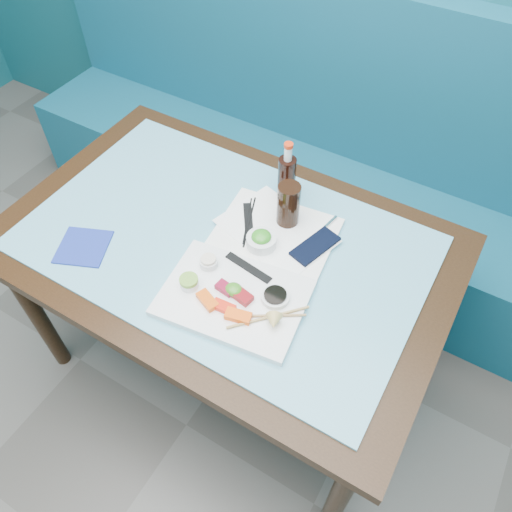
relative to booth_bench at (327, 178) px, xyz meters
The scene contains 34 objects.
booth_bench is the anchor object (origin of this frame).
dining_table 0.89m from the booth_bench, 90.00° to the right, with size 1.40×0.90×0.75m.
glass_top 0.92m from the booth_bench, 90.00° to the right, with size 1.22×0.76×0.01m, color #60A8C0.
sashimi_plate 1.09m from the booth_bench, 81.89° to the right, with size 0.40×0.28×0.02m, color white.
salmon_left 1.15m from the booth_bench, 84.96° to the right, with size 0.07×0.03×0.02m, color #EC5209.
salmon_mid 1.15m from the booth_bench, 82.27° to the right, with size 0.06×0.03×0.02m, color red.
salmon_right 1.16m from the booth_bench, 79.68° to the right, with size 0.07×0.03×0.02m, color #FF530A.
tuna_left 1.09m from the booth_bench, 83.53° to the right, with size 0.05×0.03×0.02m, color maroon.
tuna_right 1.10m from the booth_bench, 80.46° to the right, with size 0.06×0.04×0.02m, color maroon.
seaweed_garnish 1.09m from the booth_bench, 82.09° to the right, with size 0.05×0.05×0.03m, color #39801D.
ramekin_wasabi 1.12m from the booth_bench, 88.96° to the right, with size 0.05×0.05×0.02m, color white.
wasabi_fill 1.13m from the booth_bench, 88.96° to the right, with size 0.05×0.05×0.01m, color #6EA435.
ramekin_ginger 1.04m from the booth_bench, 88.56° to the right, with size 0.05×0.05×0.02m, color silver.
ginger_fill 1.05m from the booth_bench, 88.56° to the right, with size 0.04×0.04×0.01m, color beige.
soy_dish 1.07m from the booth_bench, 75.46° to the right, with size 0.08×0.08×0.02m, color silver.
soy_fill 1.08m from the booth_bench, 75.46° to the right, with size 0.06×0.06×0.01m, color black.
lemon_wedge 1.16m from the booth_bench, 74.47° to the right, with size 0.05×0.05×0.04m, color #D9BB67.
chopstick_sleeve 1.00m from the booth_bench, 81.89° to the right, with size 0.16×0.02×0.00m, color black.
wooden_chopstick_a 1.13m from the booth_bench, 76.08° to the right, with size 0.01×0.01×0.22m, color #9A7548.
wooden_chopstick_b 1.13m from the booth_bench, 75.56° to the right, with size 0.01×0.01×0.23m, color #A6874E.
serving_tray 0.84m from the booth_bench, 80.35° to the right, with size 0.36×0.27×0.01m, color white.
paper_placemat 0.84m from the booth_bench, 80.35° to the right, with size 0.34×0.24×0.00m, color white.
seaweed_bowl 0.91m from the booth_bench, 81.93° to the right, with size 0.09×0.09×0.04m, color white.
seaweed_salad 0.92m from the booth_bench, 81.93° to the right, with size 0.06×0.06×0.03m, color #2F8A1F.
cola_glass 0.83m from the booth_bench, 78.76° to the right, with size 0.07×0.07×0.15m, color black.
navy_pouch 0.87m from the booth_bench, 70.46° to the right, with size 0.07×0.16×0.01m, color black.
fork 0.79m from the booth_bench, 67.96° to the right, with size 0.01×0.01×0.08m, color silver.
black_chopstick_a 0.84m from the booth_bench, 88.06° to the right, with size 0.01×0.01×0.20m, color black.
black_chopstick_b 0.84m from the booth_bench, 87.44° to the right, with size 0.01×0.01×0.22m, color black.
tray_sleeve 0.84m from the booth_bench, 87.75° to the right, with size 0.03×0.16×0.00m, color black.
cola_bottle_body 0.74m from the booth_bench, 82.77° to the right, with size 0.06×0.06×0.16m, color black.
cola_bottle_neck 0.81m from the booth_bench, 82.77° to the right, with size 0.03×0.03×0.05m, color white.
cola_bottle_cap 0.84m from the booth_bench, 82.77° to the right, with size 0.03×0.03×0.01m, color red.
blue_napkin 1.20m from the booth_bench, 108.27° to the right, with size 0.15×0.15×0.01m, color navy.
Camera 1 is at (0.61, 0.62, 1.92)m, focal length 35.00 mm.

